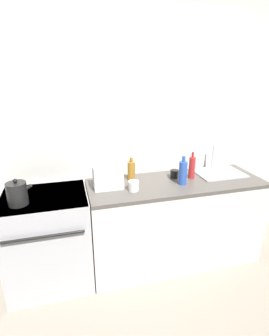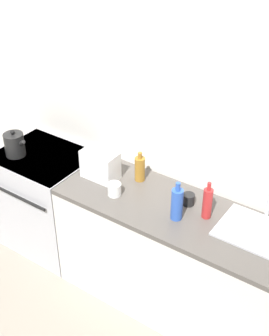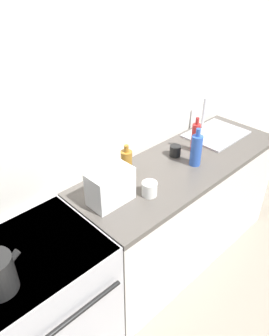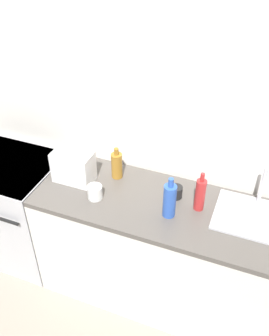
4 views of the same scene
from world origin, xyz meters
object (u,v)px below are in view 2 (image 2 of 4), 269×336
bottle_blue (177,204)px  cup_black (189,199)px  stove (48,199)px  bottle_red (207,203)px  cup_white (114,189)px  toaster (100,165)px  kettle (15,144)px  bottle_amber (140,169)px

bottle_blue → cup_black: 0.19m
stove → bottle_red: (1.43, 0.06, 0.55)m
stove → cup_white: bearing=-6.6°
stove → bottle_red: bottle_red is taller
toaster → cup_white: 0.25m
bottle_red → cup_white: size_ratio=2.84×
bottle_red → bottle_blue: 0.20m
bottle_red → kettle: bearing=-174.2°
toaster → bottle_amber: size_ratio=1.15×
kettle → toaster: size_ratio=0.83×
cup_white → cup_black: size_ratio=1.16×
cup_white → cup_black: (0.48, 0.20, -0.01)m
bottle_red → cup_white: bottle_red is taller
toaster → bottle_blue: bottle_blue is taller
toaster → cup_white: (0.21, -0.12, -0.06)m
cup_black → bottle_red: bearing=-17.9°
kettle → toaster: (0.75, 0.13, 0.01)m
toaster → cup_black: 0.70m
stove → toaster: (0.57, 0.03, 0.54)m
kettle → stove: bearing=30.8°
toaster → cup_black: size_ratio=3.22×
bottle_amber → cup_black: 0.44m
stove → bottle_amber: bottle_amber is taller
kettle → bottle_red: (1.61, 0.16, 0.02)m
toaster → cup_white: bearing=-28.6°
kettle → bottle_amber: 1.04m
stove → bottle_amber: bearing=11.1°
bottle_red → bottle_blue: bottle_blue is taller
toaster → cup_black: toaster is taller
stove → kettle: kettle is taller
toaster → bottle_blue: 0.71m
stove → kettle: size_ratio=4.03×
cup_black → cup_white: bearing=-157.5°
cup_black → bottle_amber: bearing=172.9°
bottle_blue → cup_black: bottle_blue is taller
stove → cup_white: size_ratio=9.30×
bottle_red → bottle_amber: 0.61m
bottle_blue → bottle_amber: bearing=152.5°
toaster → bottle_red: bearing=2.0°
bottle_red → bottle_blue: size_ratio=0.97×
bottle_amber → bottle_blue: bearing=-27.5°
bottle_amber → cup_black: size_ratio=2.81×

